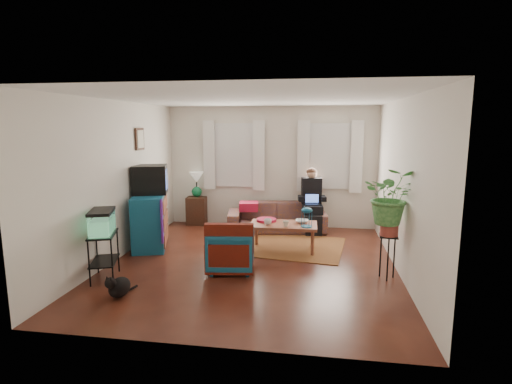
% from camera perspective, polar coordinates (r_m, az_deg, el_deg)
% --- Properties ---
extents(floor, '(4.50, 5.00, 0.01)m').
position_cam_1_polar(floor, '(6.55, -0.55, -10.12)').
color(floor, '#4F2B14').
rests_on(floor, ground).
extents(ceiling, '(4.50, 5.00, 0.01)m').
position_cam_1_polar(ceiling, '(6.18, -0.58, 13.23)').
color(ceiling, white).
rests_on(ceiling, wall_back).
extents(wall_back, '(4.50, 0.01, 2.60)m').
position_cam_1_polar(wall_back, '(8.69, 2.13, 3.58)').
color(wall_back, silver).
rests_on(wall_back, floor).
extents(wall_front, '(4.50, 0.01, 2.60)m').
position_cam_1_polar(wall_front, '(3.83, -6.69, -4.17)').
color(wall_front, silver).
rests_on(wall_front, floor).
extents(wall_left, '(0.01, 5.00, 2.60)m').
position_cam_1_polar(wall_left, '(6.96, -19.17, 1.56)').
color(wall_left, silver).
rests_on(wall_left, floor).
extents(wall_right, '(0.01, 5.00, 2.60)m').
position_cam_1_polar(wall_right, '(6.27, 20.16, 0.68)').
color(wall_right, silver).
rests_on(wall_right, floor).
extents(window_left, '(1.08, 0.04, 1.38)m').
position_cam_1_polar(window_left, '(8.78, -3.09, 5.27)').
color(window_left, white).
rests_on(window_left, wall_back).
extents(window_right, '(1.08, 0.04, 1.38)m').
position_cam_1_polar(window_right, '(8.59, 10.46, 5.03)').
color(window_right, white).
rests_on(window_right, wall_back).
extents(curtains_left, '(1.36, 0.06, 1.50)m').
position_cam_1_polar(curtains_left, '(8.70, -3.20, 5.23)').
color(curtains_left, white).
rests_on(curtains_left, wall_back).
extents(curtains_right, '(1.36, 0.06, 1.50)m').
position_cam_1_polar(curtains_right, '(8.51, 10.48, 4.99)').
color(curtains_right, white).
rests_on(curtains_right, wall_back).
extents(picture_frame, '(0.04, 0.32, 0.40)m').
position_cam_1_polar(picture_frame, '(7.65, -16.22, 7.27)').
color(picture_frame, '#3D2616').
rests_on(picture_frame, wall_left).
extents(area_rug, '(2.20, 1.86, 0.01)m').
position_cam_1_polar(area_rug, '(7.43, 4.45, -7.68)').
color(area_rug, brown).
rests_on(area_rug, floor).
extents(sofa, '(2.12, 1.08, 0.79)m').
position_cam_1_polar(sofa, '(8.37, 2.97, -2.93)').
color(sofa, brown).
rests_on(sofa, floor).
extents(seated_person, '(0.59, 0.69, 1.21)m').
position_cam_1_polar(seated_person, '(8.39, 7.96, -1.53)').
color(seated_person, black).
rests_on(seated_person, sofa).
extents(side_table, '(0.45, 0.45, 0.62)m').
position_cam_1_polar(side_table, '(9.08, -8.39, -2.59)').
color(side_table, '#3A2816').
rests_on(side_table, floor).
extents(table_lamp, '(0.34, 0.34, 0.56)m').
position_cam_1_polar(table_lamp, '(8.98, -8.48, 0.98)').
color(table_lamp, white).
rests_on(table_lamp, side_table).
extents(dresser, '(0.84, 1.19, 0.97)m').
position_cam_1_polar(dresser, '(7.53, -14.93, -3.98)').
color(dresser, '#115566').
rests_on(dresser, floor).
extents(crt_tv, '(0.73, 0.69, 0.52)m').
position_cam_1_polar(crt_tv, '(7.50, -14.93, 1.75)').
color(crt_tv, black).
rests_on(crt_tv, dresser).
extents(aquarium_stand, '(0.52, 0.68, 0.67)m').
position_cam_1_polar(aquarium_stand, '(6.21, -20.86, -8.59)').
color(aquarium_stand, black).
rests_on(aquarium_stand, floor).
extents(aquarium, '(0.47, 0.62, 0.35)m').
position_cam_1_polar(aquarium, '(6.08, -21.15, -3.96)').
color(aquarium, '#7FD899').
rests_on(aquarium, aquarium_stand).
extents(black_cat, '(0.34, 0.43, 0.32)m').
position_cam_1_polar(black_cat, '(5.58, -18.93, -12.47)').
color(black_cat, black).
rests_on(black_cat, floor).
extents(armchair, '(0.77, 0.73, 0.71)m').
position_cam_1_polar(armchair, '(6.17, -3.62, -7.93)').
color(armchair, navy).
rests_on(armchair, floor).
extents(serape_throw, '(0.73, 0.25, 0.58)m').
position_cam_1_polar(serape_throw, '(5.86, -3.87, -7.35)').
color(serape_throw, '#9E0A0A').
rests_on(serape_throw, armchair).
extents(coffee_table, '(1.19, 0.66, 0.49)m').
position_cam_1_polar(coffee_table, '(7.13, 3.92, -6.44)').
color(coffee_table, brown).
rests_on(coffee_table, floor).
extents(cup_a, '(0.13, 0.13, 0.10)m').
position_cam_1_polar(cup_a, '(6.97, 1.70, -4.28)').
color(cup_a, white).
rests_on(cup_a, coffee_table).
extents(cup_b, '(0.11, 0.11, 0.10)m').
position_cam_1_polar(cup_b, '(6.87, 4.29, -4.54)').
color(cup_b, beige).
rests_on(cup_b, coffee_table).
extents(bowl, '(0.23, 0.23, 0.06)m').
position_cam_1_polar(bowl, '(7.15, 6.57, -4.18)').
color(bowl, white).
rests_on(bowl, coffee_table).
extents(snack_tray, '(0.37, 0.37, 0.04)m').
position_cam_1_polar(snack_tray, '(7.24, 1.50, -4.01)').
color(snack_tray, '#B21414').
rests_on(snack_tray, coffee_table).
extents(birdcage, '(0.20, 0.20, 0.34)m').
position_cam_1_polar(birdcage, '(6.86, 7.26, -3.57)').
color(birdcage, '#115B6B').
rests_on(birdcage, coffee_table).
extents(plant_stand, '(0.30, 0.30, 0.64)m').
position_cam_1_polar(plant_stand, '(6.13, 18.27, -8.82)').
color(plant_stand, black).
rests_on(plant_stand, floor).
extents(potted_plant, '(0.80, 0.71, 0.82)m').
position_cam_1_polar(potted_plant, '(5.94, 18.66, -1.77)').
color(potted_plant, '#599947').
rests_on(potted_plant, plant_stand).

